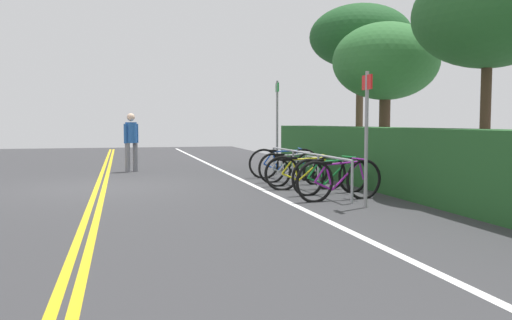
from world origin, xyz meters
TOP-DOWN VIEW (x-y plane):
  - ground_plane at (0.00, 0.00)m, footprint 37.36×13.49m
  - centre_line_yellow_inner at (0.00, -0.08)m, footprint 33.63×0.10m
  - centre_line_yellow_outer at (0.00, 0.08)m, footprint 33.63×0.10m
  - bike_lane_stripe_white at (0.00, 3.32)m, footprint 33.63×0.12m
  - bike_rack at (0.96, 4.34)m, footprint 4.98×0.05m
  - bicycle_0 at (-1.02, 4.47)m, footprint 0.46×1.79m
  - bicycle_1 at (-0.19, 4.38)m, footprint 0.53×1.71m
  - bicycle_2 at (0.60, 4.28)m, footprint 0.46×1.61m
  - bicycle_3 at (1.36, 4.21)m, footprint 0.46×1.74m
  - bicycle_4 at (2.13, 4.48)m, footprint 0.57×1.81m
  - bicycle_5 at (2.98, 4.30)m, footprint 0.47×1.79m
  - pedestrian at (-3.65, 0.74)m, footprint 0.33×0.41m
  - sign_post_near at (-1.90, 4.55)m, footprint 0.36×0.07m
  - sign_post_far at (3.89, 4.38)m, footprint 0.36×0.06m
  - hedge_backdrop at (2.46, 5.96)m, footprint 13.93×1.01m
  - tree_near_left at (-3.41, 7.67)m, footprint 3.14×3.14m
  - tree_mid at (-0.59, 7.06)m, footprint 2.71×2.71m
  - tree_far_right at (3.04, 7.28)m, footprint 2.86×2.86m

SIDE VIEW (x-z plane):
  - ground_plane at x=0.00m, z-range -0.05..0.00m
  - centre_line_yellow_inner at x=0.00m, z-range 0.00..0.00m
  - centre_line_yellow_outer at x=0.00m, z-range 0.00..0.00m
  - bike_lane_stripe_white at x=0.00m, z-range 0.00..0.00m
  - bicycle_2 at x=0.60m, z-range -0.02..0.65m
  - bicycle_1 at x=-0.19m, z-range -0.02..0.72m
  - bicycle_3 at x=1.36m, z-range -0.02..0.74m
  - bicycle_4 at x=2.13m, z-range -0.02..0.74m
  - bicycle_5 at x=2.98m, z-range -0.02..0.76m
  - bicycle_0 at x=-1.02m, z-range -0.02..0.77m
  - bike_rack at x=0.96m, z-range 0.20..0.97m
  - hedge_backdrop at x=2.46m, z-range 0.00..1.31m
  - pedestrian at x=-3.65m, z-range 0.13..1.80m
  - sign_post_far at x=3.89m, z-range 0.23..2.48m
  - sign_post_near at x=-1.90m, z-range 0.24..2.77m
  - tree_mid at x=-0.59m, z-range 0.97..4.93m
  - tree_far_right at x=3.04m, z-range 1.21..5.68m
  - tree_near_left at x=-3.41m, z-range 1.52..6.54m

